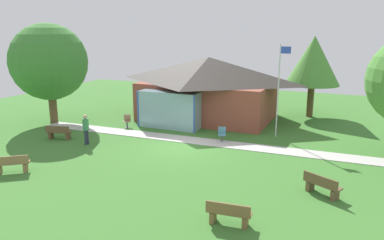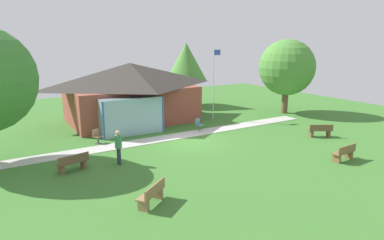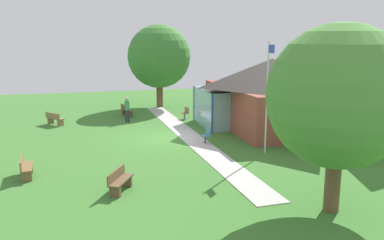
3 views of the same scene
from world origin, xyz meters
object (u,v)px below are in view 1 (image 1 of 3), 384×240
patio_chair_lawn_spare (222,135)px  visitor_strolling_lawn (86,127)px  tree_behind_pavilion_right (313,61)px  tree_west_hedge (49,62)px  flagpole (279,87)px  patio_chair_west (127,121)px  bench_front_left (12,164)px  bench_lawn_far_right (322,186)px  pavilion (207,87)px  bench_mid_left (59,133)px  bench_front_right (229,214)px

patio_chair_lawn_spare → visitor_strolling_lawn: size_ratio=0.49×
tree_behind_pavilion_right → tree_west_hedge: bearing=-151.2°
flagpole → patio_chair_west: bearing=-169.8°
patio_chair_lawn_spare → visitor_strolling_lawn: bearing=9.6°
patio_chair_west → tree_west_hedge: (-5.53, -0.80, 3.79)m
patio_chair_lawn_spare → tree_west_hedge: size_ratio=0.13×
patio_chair_lawn_spare → visitor_strolling_lawn: (-6.85, -3.55, 0.61)m
flagpole → bench_front_left: bearing=-133.0°
patio_chair_lawn_spare → tree_behind_pavilion_right: (3.94, 8.72, 3.71)m
bench_front_left → patio_chair_lawn_spare: patio_chair_lawn_spare is taller
bench_lawn_far_right → patio_chair_west: bearing=-175.8°
flagpole → patio_chair_west: (-9.53, -1.72, -2.65)m
flagpole → bench_front_left: flagpole is taller
visitor_strolling_lawn → bench_lawn_far_right: bearing=79.0°
bench_lawn_far_right → bench_front_left: same height
bench_front_left → tree_behind_pavilion_right: size_ratio=0.25×
bench_front_left → visitor_strolling_lawn: size_ratio=0.84×
bench_front_left → flagpole: bearing=9.4°
pavilion → tree_behind_pavilion_right: size_ratio=1.69×
bench_mid_left → pavilion: bearing=40.2°
patio_chair_lawn_spare → tree_behind_pavilion_right: bearing=-132.1°
pavilion → bench_mid_left: pavilion is taller
patio_chair_west → visitor_strolling_lawn: (-0.03, -4.11, 0.61)m
patio_chair_west → flagpole: bearing=165.1°
patio_chair_lawn_spare → tree_west_hedge: (-12.35, -0.24, 3.79)m
patio_chair_west → bench_mid_left: bearing=35.6°
pavilion → flagpole: (5.64, -2.85, 0.75)m
flagpole → bench_front_left: 14.76m
tree_behind_pavilion_right → pavilion: bearing=-152.3°
bench_front_right → visitor_strolling_lawn: bearing=147.6°
bench_front_right → patio_chair_west: patio_chair_west is taller
bench_lawn_far_right → patio_chair_west: 13.99m
bench_mid_left → patio_chair_west: 4.51m
pavilion → bench_lawn_far_right: bearing=-49.6°
flagpole → tree_west_hedge: bearing=-170.5°
bench_lawn_far_right → patio_chair_west: (-12.73, 5.80, 0.01)m
bench_front_left → tree_behind_pavilion_right: (11.12, 17.07, 3.73)m
bench_front_left → patio_chair_lawn_spare: (7.19, 8.35, 0.01)m
pavilion → bench_front_left: pavilion is taller
bench_front_left → visitor_strolling_lawn: 4.85m
visitor_strolling_lawn → bench_mid_left: bearing=-97.9°
pavilion → visitor_strolling_lawn: (-3.92, -8.68, -1.29)m
flagpole → bench_front_left: (-9.90, -10.62, -2.66)m
tree_behind_pavilion_right → flagpole: bearing=-100.7°
bench_front_right → tree_behind_pavilion_right: tree_behind_pavilion_right is taller
bench_lawn_far_right → patio_chair_lawn_spare: bearing=167.1°
bench_lawn_far_right → patio_chair_lawn_spare: patio_chair_lawn_spare is taller
bench_mid_left → visitor_strolling_lawn: bearing=-18.7°
flagpole → bench_front_right: flagpole is taller
bench_mid_left → patio_chair_west: size_ratio=1.82×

